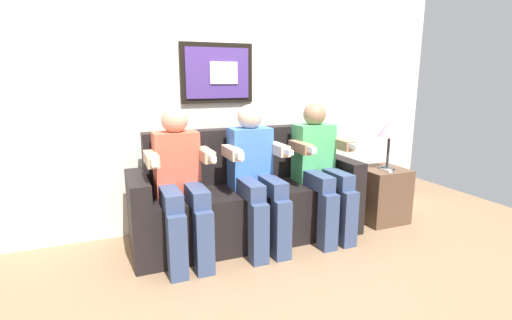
% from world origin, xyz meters
% --- Properties ---
extents(ground_plane, '(5.55, 5.55, 0.00)m').
position_xyz_m(ground_plane, '(0.00, 0.00, 0.00)').
color(ground_plane, '#8C6B4C').
extents(back_wall_assembly, '(4.27, 0.10, 2.60)m').
position_xyz_m(back_wall_assembly, '(-0.00, 0.76, 1.30)').
color(back_wall_assembly, silver).
rests_on(back_wall_assembly, ground_plane).
extents(couch, '(1.87, 0.58, 0.90)m').
position_xyz_m(couch, '(0.00, 0.33, 0.31)').
color(couch, black).
rests_on(couch, ground_plane).
extents(person_on_left, '(0.46, 0.56, 1.11)m').
position_xyz_m(person_on_left, '(-0.58, 0.16, 0.61)').
color(person_on_left, '#D8593F').
rests_on(person_on_left, ground_plane).
extents(person_in_middle, '(0.46, 0.56, 1.11)m').
position_xyz_m(person_in_middle, '(-0.00, 0.16, 0.61)').
color(person_in_middle, '#3F72CC').
rests_on(person_in_middle, ground_plane).
extents(person_on_right, '(0.46, 0.56, 1.11)m').
position_xyz_m(person_on_right, '(0.58, 0.16, 0.61)').
color(person_on_right, '#4CB266').
rests_on(person_on_right, ground_plane).
extents(side_table_right, '(0.40, 0.40, 0.50)m').
position_xyz_m(side_table_right, '(1.28, 0.22, 0.25)').
color(side_table_right, brown).
rests_on(side_table_right, ground_plane).
extents(table_lamp, '(0.22, 0.22, 0.46)m').
position_xyz_m(table_lamp, '(1.30, 0.18, 0.86)').
color(table_lamp, '#333338').
rests_on(table_lamp, side_table_right).
extents(spare_remote_on_table, '(0.04, 0.13, 0.02)m').
position_xyz_m(spare_remote_on_table, '(1.24, 0.13, 0.51)').
color(spare_remote_on_table, white).
rests_on(spare_remote_on_table, side_table_right).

